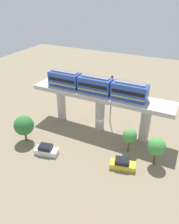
{
  "coord_description": "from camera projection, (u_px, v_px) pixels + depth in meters",
  "views": [
    {
      "loc": [
        -35.97,
        -15.1,
        26.27
      ],
      "look_at": [
        -2.5,
        1.19,
        4.92
      ],
      "focal_mm": 34.96,
      "sensor_mm": 36.0,
      "label": 1
    }
  ],
  "objects": [
    {
      "name": "tree_mid_lot",
      "position": [
        157.0,
        147.0,
        35.55
      ],
      "size": [
        2.99,
        2.99,
        5.18
      ],
      "color": "brown",
      "rests_on": "ground"
    },
    {
      "name": "signal_post",
      "position": [
        111.0,
        98.0,
        46.17
      ],
      "size": [
        0.44,
        0.28,
        10.8
      ],
      "color": "#4C4C51",
      "rests_on": "ground"
    },
    {
      "name": "ground_plane",
      "position": [
        100.0,
        128.0,
        46.86
      ],
      "size": [
        120.0,
        120.0,
        0.0
      ],
      "primitive_type": "plane",
      "color": "#84755B"
    },
    {
      "name": "parked_car_yellow",
      "position": [
        122.0,
        164.0,
        36.18
      ],
      "size": [
        2.69,
        4.5,
        1.76
      ],
      "rotation": [
        0.0,
        0.0,
        0.22
      ],
      "color": "yellow",
      "rests_on": "ground"
    },
    {
      "name": "train",
      "position": [
        95.0,
        85.0,
        42.47
      ],
      "size": [
        2.64,
        20.5,
        3.24
      ],
      "color": "#2D4CA5",
      "rests_on": "viaduct"
    },
    {
      "name": "tree_near_viaduct",
      "position": [
        24.0,
        125.0,
        41.23
      ],
      "size": [
        3.78,
        3.78,
        5.44
      ],
      "color": "brown",
      "rests_on": "ground"
    },
    {
      "name": "viaduct",
      "position": [
        100.0,
        102.0,
        43.8
      ],
      "size": [
        5.2,
        28.85,
        8.2
      ],
      "color": "#B7B2AA",
      "rests_on": "ground"
    },
    {
      "name": "parked_car_white",
      "position": [
        46.0,
        150.0,
        39.3
      ],
      "size": [
        2.65,
        4.49,
        1.76
      ],
      "rotation": [
        0.0,
        0.0,
        0.21
      ],
      "color": "white",
      "rests_on": "ground"
    },
    {
      "name": "tree_far_corner",
      "position": [
        130.0,
        136.0,
        38.56
      ],
      "size": [
        2.56,
        2.56,
        4.73
      ],
      "color": "brown",
      "rests_on": "ground"
    }
  ]
}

